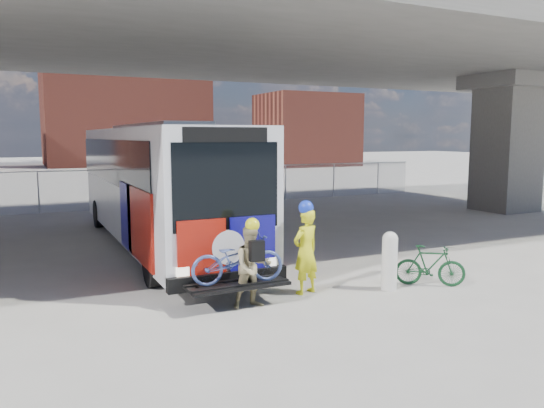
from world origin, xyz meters
TOP-DOWN VIEW (x-y plane):
  - ground at (0.00, 0.00)m, footprint 160.00×160.00m
  - bus at (-2.00, 3.02)m, footprint 2.67×12.97m
  - overpass at (0.00, 4.00)m, footprint 40.00×16.00m
  - chainlink_fence at (0.00, 12.00)m, footprint 30.00×0.06m
  - brick_buildings at (1.23, 48.23)m, footprint 54.00×22.00m
  - smokestack at (14.00, 55.00)m, footprint 2.20×2.20m
  - bollard at (1.42, -3.86)m, footprint 0.34×0.34m
  - cyclist_hivis at (-0.35, -3.30)m, footprint 0.76×0.61m
  - cyclist_tan at (-1.74, -3.67)m, footprint 0.80×0.63m
  - bike_parked at (2.44, -4.00)m, footprint 1.49×1.25m

SIDE VIEW (x-z plane):
  - ground at x=0.00m, z-range 0.00..0.00m
  - bike_parked at x=2.44m, z-range 0.00..0.92m
  - bollard at x=1.42m, z-range 0.05..1.33m
  - cyclist_tan at x=-1.74m, z-range -0.05..1.72m
  - cyclist_hivis at x=-0.35m, z-range -0.04..1.96m
  - chainlink_fence at x=0.00m, z-range -13.58..16.42m
  - bus at x=-2.00m, z-range 0.26..3.95m
  - brick_buildings at x=1.23m, z-range -0.58..11.42m
  - overpass at x=0.00m, z-range 2.57..10.52m
  - smokestack at x=14.00m, z-range 0.00..25.00m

